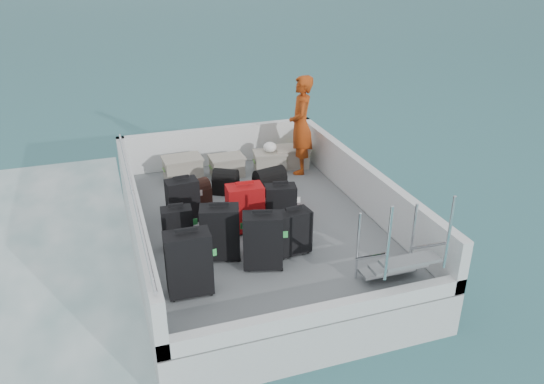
{
  "coord_description": "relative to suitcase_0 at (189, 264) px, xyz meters",
  "views": [
    {
      "loc": [
        -2.0,
        -6.66,
        4.37
      ],
      "look_at": [
        0.28,
        0.13,
        1.0
      ],
      "focal_mm": 35.0,
      "sensor_mm": 36.0,
      "label": 1
    }
  ],
  "objects": [
    {
      "name": "ferry_hull",
      "position": [
        1.27,
        1.46,
        -0.72
      ],
      "size": [
        3.6,
        5.0,
        0.6
      ],
      "primitive_type": "cube",
      "color": "silver",
      "rests_on": "ground"
    },
    {
      "name": "duffel_1",
      "position": [
        1.07,
        2.58,
        -0.24
      ],
      "size": [
        0.49,
        0.46,
        0.32
      ],
      "primitive_type": null,
      "rotation": [
        0.0,
        0.0,
        -0.53
      ],
      "color": "black",
      "rests_on": "deck"
    },
    {
      "name": "suitcase_1",
      "position": [
        0.04,
        1.06,
        -0.1
      ],
      "size": [
        0.41,
        0.25,
        0.6
      ],
      "primitive_type": "cube",
      "rotation": [
        0.0,
        0.0,
        -0.06
      ],
      "color": "black",
      "rests_on": "deck"
    },
    {
      "name": "suitcase_3",
      "position": [
        0.98,
        0.26,
        -0.03
      ],
      "size": [
        0.55,
        0.41,
        0.75
      ],
      "primitive_type": "cube",
      "rotation": [
        0.0,
        0.0,
        -0.28
      ],
      "color": "black",
      "rests_on": "deck"
    },
    {
      "name": "yellow_bag",
      "position": [
        2.72,
        3.62,
        -0.29
      ],
      "size": [
        0.28,
        0.26,
        0.22
      ],
      "primitive_type": "ellipsoid",
      "color": "yellow",
      "rests_on": "deck"
    },
    {
      "name": "deck_fittings",
      "position": [
        1.61,
        1.14,
        -0.03
      ],
      "size": [
        3.6,
        5.0,
        0.9
      ],
      "color": "silver",
      "rests_on": "deck"
    },
    {
      "name": "white_bag",
      "position": [
        2.06,
        3.26,
        0.02
      ],
      "size": [
        0.24,
        0.24,
        0.18
      ],
      "primitive_type": "ellipsoid",
      "color": "white",
      "rests_on": "crate_2"
    },
    {
      "name": "suitcase_5",
      "position": [
        1.03,
        1.25,
        -0.05
      ],
      "size": [
        0.52,
        0.33,
        0.7
      ],
      "primitive_type": "cube",
      "rotation": [
        0.0,
        0.0,
        -0.05
      ],
      "color": "#AC0D10",
      "rests_on": "deck"
    },
    {
      "name": "passenger",
      "position": [
        2.57,
        3.04,
        0.47
      ],
      "size": [
        0.61,
        0.74,
        1.74
      ],
      "primitive_type": "imported",
      "rotation": [
        0.0,
        0.0,
        -1.91
      ],
      "color": "#DD4E14",
      "rests_on": "deck"
    },
    {
      "name": "suitcase_7",
      "position": [
        1.56,
        1.25,
        -0.09
      ],
      "size": [
        0.49,
        0.34,
        0.62
      ],
      "primitive_type": "cube",
      "rotation": [
        0.0,
        0.0,
        -0.19
      ],
      "color": "black",
      "rests_on": "deck"
    },
    {
      "name": "crate_0",
      "position": [
        0.5,
        3.35,
        -0.21
      ],
      "size": [
        0.65,
        0.46,
        0.38
      ],
      "primitive_type": "cube",
      "rotation": [
        0.0,
        0.0,
        0.05
      ],
      "color": "#9D9688",
      "rests_on": "deck"
    },
    {
      "name": "duffel_0",
      "position": [
        0.45,
        2.27,
        -0.24
      ],
      "size": [
        0.63,
        0.47,
        0.32
      ],
      "primitive_type": null,
      "rotation": [
        0.0,
        0.0,
        0.34
      ],
      "color": "black",
      "rests_on": "deck"
    },
    {
      "name": "duffel_2",
      "position": [
        1.77,
        2.4,
        -0.24
      ],
      "size": [
        0.56,
        0.41,
        0.32
      ],
      "primitive_type": null,
      "rotation": [
        0.0,
        0.0,
        0.23
      ],
      "color": "black",
      "rests_on": "deck"
    },
    {
      "name": "crate_2",
      "position": [
        2.06,
        3.26,
        -0.24
      ],
      "size": [
        0.59,
        0.45,
        0.33
      ],
      "primitive_type": "cube",
      "rotation": [
        0.0,
        0.0,
        -0.14
      ],
      "color": "#9D9688",
      "rests_on": "deck"
    },
    {
      "name": "suitcase_4",
      "position": [
        0.52,
        0.65,
        -0.03
      ],
      "size": [
        0.56,
        0.41,
        0.73
      ],
      "primitive_type": "cube",
      "rotation": [
        0.0,
        0.0,
        -0.25
      ],
      "color": "black",
      "rests_on": "deck"
    },
    {
      "name": "suitcase_6",
      "position": [
        1.46,
        0.46,
        -0.09
      ],
      "size": [
        0.48,
        0.32,
        0.62
      ],
      "primitive_type": "cube",
      "rotation": [
        0.0,
        0.0,
        0.13
      ],
      "color": "black",
      "rests_on": "deck"
    },
    {
      "name": "crate_1",
      "position": [
        1.27,
        3.26,
        -0.23
      ],
      "size": [
        0.57,
        0.4,
        0.34
      ],
      "primitive_type": "cube",
      "rotation": [
        0.0,
        0.0,
        0.02
      ],
      "color": "#9D9688",
      "rests_on": "deck"
    },
    {
      "name": "crate_3",
      "position": [
        2.51,
        3.31,
        -0.23
      ],
      "size": [
        0.64,
        0.5,
        0.35
      ],
      "primitive_type": "cube",
      "rotation": [
        0.0,
        0.0,
        -0.2
      ],
      "color": "#9D9688",
      "rests_on": "deck"
    },
    {
      "name": "suitcase_2",
      "position": [
        0.24,
        1.82,
        -0.07
      ],
      "size": [
        0.48,
        0.31,
        0.66
      ],
      "primitive_type": "cube",
      "rotation": [
        0.0,
        0.0,
        0.08
      ],
      "color": "black",
      "rests_on": "deck"
    },
    {
      "name": "suitcase_0",
      "position": [
        0.0,
        0.0,
        0.0
      ],
      "size": [
        0.53,
        0.31,
        0.8
      ],
      "primitive_type": "cube",
      "rotation": [
        0.0,
        0.0,
        -0.03
      ],
      "color": "black",
      "rests_on": "deck"
    },
    {
      "name": "suitcase_8",
      "position": [
        1.56,
        1.74,
        -0.26
      ],
      "size": [
        0.79,
        0.57,
        0.29
      ],
      "primitive_type": "cube",
      "rotation": [
        0.0,
        0.0,
        1.45
      ],
      "color": "#AC0D10",
      "rests_on": "deck"
    },
    {
      "name": "deck",
      "position": [
        1.27,
        1.46,
        -0.41
      ],
      "size": [
        3.3,
        4.7,
        0.02
      ],
      "primitive_type": "cube",
      "color": "slate",
      "rests_on": "ferry_hull"
    },
    {
      "name": "ground",
      "position": [
        1.27,
        1.46,
        -1.02
      ],
      "size": [
        160.0,
        160.0,
        0.0
      ],
      "primitive_type": "plane",
      "color": "#164B4F",
      "rests_on": "ground"
    }
  ]
}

